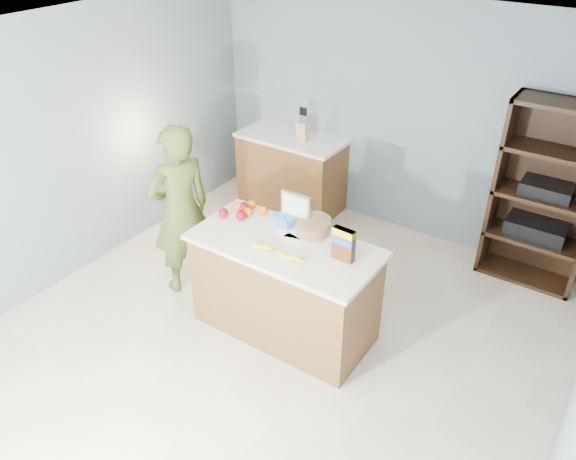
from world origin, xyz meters
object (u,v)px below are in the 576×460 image
Objects in this scene: shelving_unit at (545,198)px; cereal_box at (344,242)px; person at (180,211)px; counter_peninsula at (285,291)px; tv at (296,207)px.

shelving_unit reaches higher than cereal_box.
person is at bearing -178.07° from cereal_box.
person reaches higher than counter_peninsula.
person is (-2.71, -2.04, -0.04)m from shelving_unit.
tv is 0.65m from cereal_box.
person is 1.13m from tv.
tv is at bearing -133.56° from shelving_unit.
person is at bearing 179.47° from counter_peninsula.
shelving_unit is at bearing 147.24° from person.
shelving_unit is 2.40m from tv.
shelving_unit is at bearing 52.89° from counter_peninsula.
tv is (-1.65, -1.73, 0.19)m from shelving_unit.
tv is 1.04× the size of cereal_box.
counter_peninsula is at bearing -127.11° from shelving_unit.
shelving_unit reaches higher than person.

